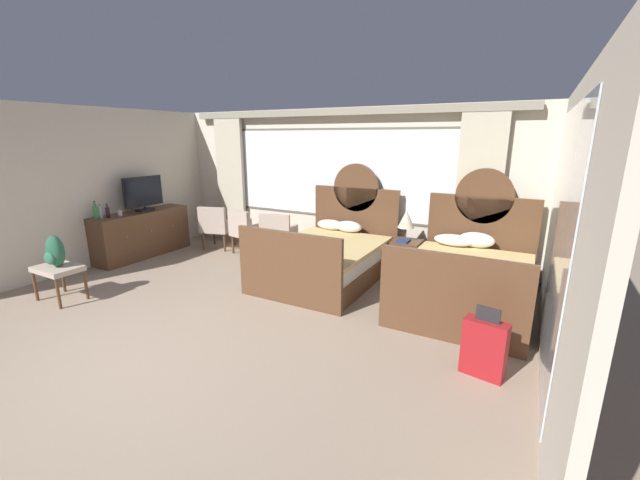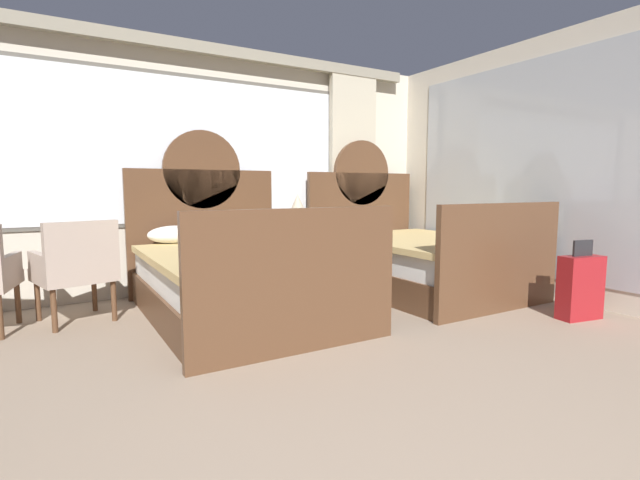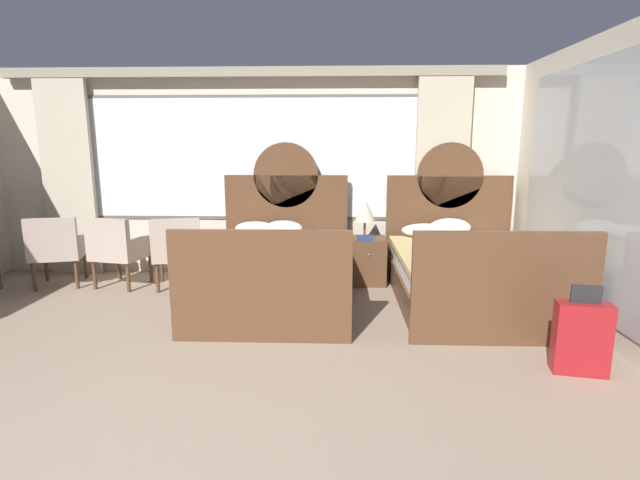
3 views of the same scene
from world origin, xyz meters
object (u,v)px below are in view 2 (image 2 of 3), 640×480
nightstand_between_beds (302,262)px  book_on_nightstand (303,237)px  bed_near_mirror (414,258)px  bed_near_window (239,276)px  suitcase_on_floor (580,287)px  table_lamp_on_nightstand (298,207)px  armchair_by_window_left (77,266)px

nightstand_between_beds → book_on_nightstand: 0.32m
bed_near_mirror → bed_near_window: bearing=-179.9°
bed_near_mirror → nightstand_between_beds: size_ratio=3.87×
book_on_nightstand → suitcase_on_floor: (1.51, -2.30, -0.31)m
suitcase_on_floor → table_lamp_on_nightstand: bearing=121.9°
bed_near_window → table_lamp_on_nightstand: bearing=37.2°
bed_near_window → nightstand_between_beds: 1.29m
bed_near_mirror → armchair_by_window_left: bed_near_mirror is taller
book_on_nightstand → suitcase_on_floor: 2.77m
armchair_by_window_left → bed_near_window: bearing=-19.9°
bed_near_mirror → book_on_nightstand: 1.29m
table_lamp_on_nightstand → suitcase_on_floor: bearing=-58.1°
nightstand_between_beds → book_on_nightstand: bearing=-114.0°
bed_near_window → nightstand_between_beds: bearing=35.2°
table_lamp_on_nightstand → book_on_nightstand: bearing=-89.6°
nightstand_between_beds → book_on_nightstand: (-0.04, -0.09, 0.31)m
bed_near_window → armchair_by_window_left: 1.35m
book_on_nightstand → bed_near_mirror: bearing=-30.9°
bed_near_window → bed_near_mirror: same height
bed_near_mirror → armchair_by_window_left: size_ratio=2.57×
bed_near_mirror → suitcase_on_floor: (0.42, -1.66, -0.07)m
armchair_by_window_left → table_lamp_on_nightstand: bearing=7.8°
bed_near_mirror → suitcase_on_floor: size_ratio=3.23×
book_on_nightstand → nightstand_between_beds: bearing=66.0°
bed_near_window → nightstand_between_beds: size_ratio=3.87×
book_on_nightstand → suitcase_on_floor: size_ratio=0.37×
bed_near_window → book_on_nightstand: size_ratio=8.66×
nightstand_between_beds → armchair_by_window_left: armchair_by_window_left is taller
bed_near_window → book_on_nightstand: (1.01, 0.65, 0.24)m
nightstand_between_beds → suitcase_on_floor: suitcase_on_floor is taller
bed_near_window → armchair_by_window_left: size_ratio=2.57×
bed_near_window → bed_near_mirror: bearing=0.1°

